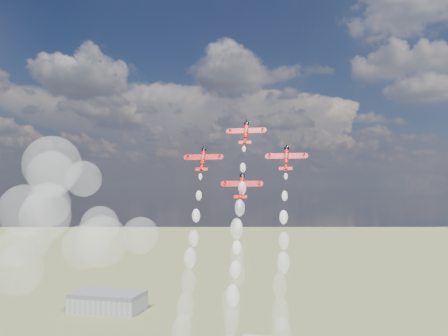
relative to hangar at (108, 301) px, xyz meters
name	(u,v)px	position (x,y,z in m)	size (l,w,h in m)	color
hangar	(108,301)	(0.00, 0.00, 0.00)	(50.00, 28.00, 13.00)	gray
plane_lead	(246,132)	(133.42, -172.19, 99.16)	(10.73, 5.04, 7.26)	red
plane_left	(203,159)	(120.89, -175.63, 91.09)	(10.73, 5.04, 7.26)	red
plane_right	(286,158)	(145.95, -175.63, 91.09)	(10.73, 5.04, 7.26)	red
plane_slot	(241,186)	(133.42, -179.06, 83.02)	(10.73, 5.04, 7.26)	red
smoke_trail_lead	(235,267)	(133.59, -188.37, 61.42)	(5.40, 20.83, 44.17)	white
smoke_trail_left	(186,297)	(121.07, -191.88, 53.65)	(5.10, 20.80, 43.24)	white
smoke_trail_right	(281,301)	(146.20, -191.36, 53.70)	(5.43, 19.82, 42.85)	white
smoke_trail_slot	(230,336)	(133.65, -195.10, 45.30)	(5.10, 20.09, 43.44)	white
drifted_smoke_cloud	(57,216)	(60.00, -157.67, 71.85)	(59.72, 38.07, 58.85)	white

